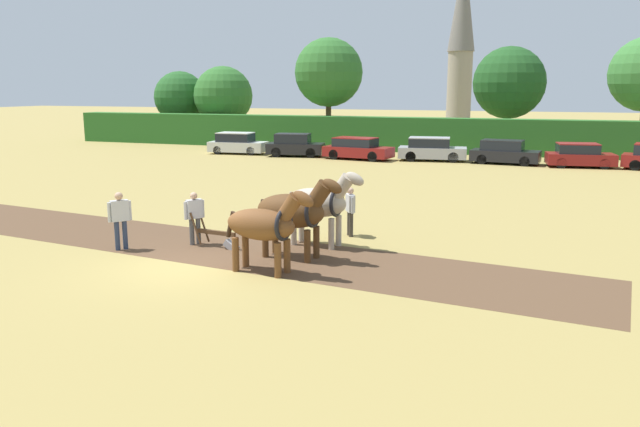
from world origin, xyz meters
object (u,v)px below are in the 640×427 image
(draft_horse_trail_left, at_px, (320,203))
(plow, at_px, (220,237))
(draft_horse_lead_left, at_px, (265,225))
(parked_car_center_left, at_px, (357,149))
(tree_left, at_px, (223,96))
(parked_car_left, at_px, (295,145))
(farmer_at_plow, at_px, (194,214))
(draft_horse_lead_right, at_px, (294,211))
(parked_car_far_left, at_px, (237,144))
(farmer_beside_team, at_px, (350,208))
(farmer_onlooker_left, at_px, (120,216))
(parked_car_center, at_px, (431,149))
(church_spire, at_px, (461,38))
(parked_car_center_right, at_px, (504,152))
(tree_center_left, at_px, (329,73))
(parked_car_right, at_px, (579,156))
(tree_far_left, at_px, (180,97))
(tree_center, at_px, (509,83))

(draft_horse_trail_left, distance_m, plow, 3.13)
(draft_horse_lead_left, height_order, draft_horse_trail_left, draft_horse_trail_left)
(parked_car_center_left, bearing_deg, draft_horse_lead_left, -70.59)
(tree_left, xyz_separation_m, parked_car_left, (10.71, -9.50, -3.22))
(farmer_at_plow, bearing_deg, tree_left, 151.47)
(draft_horse_lead_right, xyz_separation_m, parked_car_center_left, (-5.46, 24.09, -0.63))
(draft_horse_lead_right, xyz_separation_m, plow, (-2.50, 0.28, -1.02))
(tree_left, distance_m, parked_car_far_left, 11.65)
(farmer_beside_team, bearing_deg, farmer_onlooker_left, -178.09)
(farmer_at_plow, bearing_deg, farmer_beside_team, 67.31)
(plow, relative_size, parked_car_center, 0.35)
(farmer_beside_team, relative_size, parked_car_left, 0.38)
(plow, distance_m, farmer_onlooker_left, 2.93)
(draft_horse_trail_left, relative_size, parked_car_center, 0.59)
(church_spire, bearing_deg, parked_car_center, -85.17)
(farmer_beside_team, relative_size, farmer_onlooker_left, 0.92)
(parked_car_center_left, height_order, parked_car_center_right, parked_car_center_right)
(tree_center_left, height_order, parked_car_center, tree_center_left)
(farmer_at_plow, xyz_separation_m, parked_car_far_left, (-11.20, 24.17, -0.20))
(parked_car_left, relative_size, parked_car_right, 1.02)
(tree_left, bearing_deg, parked_car_center_left, -32.63)
(tree_far_left, bearing_deg, parked_car_center_right, -17.83)
(parked_car_center, bearing_deg, draft_horse_lead_right, -96.23)
(farmer_beside_team, bearing_deg, draft_horse_trail_left, -140.33)
(plow, xyz_separation_m, parked_car_far_left, (-12.10, 24.29, 0.41))
(draft_horse_lead_left, xyz_separation_m, farmer_onlooker_left, (-4.93, 0.64, -0.25))
(tree_far_left, height_order, parked_car_center, tree_far_left)
(parked_car_left, bearing_deg, church_spire, 66.54)
(tree_far_left, height_order, tree_center, tree_center)
(church_spire, bearing_deg, parked_car_center_left, -93.97)
(tree_center_left, xyz_separation_m, parked_car_far_left, (-3.98, -8.40, -5.14))
(tree_far_left, distance_m, farmer_onlooker_left, 40.76)
(parked_car_far_left, bearing_deg, parked_car_right, -5.26)
(parked_car_center_left, bearing_deg, tree_center_left, 127.91)
(farmer_at_plow, height_order, farmer_onlooker_left, farmer_onlooker_left)
(farmer_onlooker_left, distance_m, parked_car_right, 28.84)
(farmer_onlooker_left, height_order, parked_car_center, farmer_onlooker_left)
(parked_car_center_left, bearing_deg, parked_car_center, 18.33)
(church_spire, bearing_deg, draft_horse_lead_left, -86.88)
(plow, distance_m, farmer_beside_team, 4.25)
(draft_horse_lead_right, xyz_separation_m, farmer_beside_team, (0.66, 3.06, -0.44))
(parked_car_right, bearing_deg, tree_center, 106.85)
(tree_center, bearing_deg, plow, -99.35)
(tree_far_left, bearing_deg, parked_car_center, -20.66)
(tree_left, bearing_deg, parked_car_center, -23.96)
(tree_far_left, height_order, parked_car_center_left, tree_far_left)
(draft_horse_trail_left, height_order, parked_car_right, draft_horse_trail_left)
(church_spire, bearing_deg, parked_car_left, -102.32)
(draft_horse_lead_right, relative_size, plow, 1.72)
(tree_center, relative_size, draft_horse_lead_left, 2.95)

